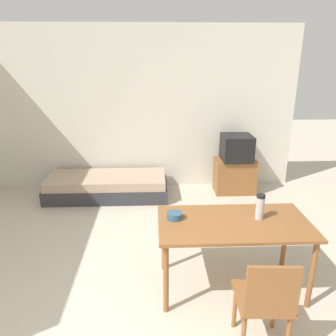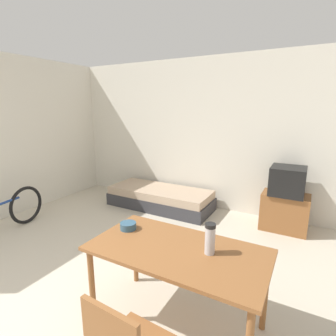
% 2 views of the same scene
% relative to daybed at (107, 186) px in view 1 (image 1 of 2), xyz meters
% --- Properties ---
extents(wall_back, '(5.73, 0.06, 2.70)m').
position_rel_daybed_xyz_m(wall_back, '(0.31, 0.50, 1.17)').
color(wall_back, silver).
rests_on(wall_back, ground_plane).
extents(daybed, '(1.95, 0.79, 0.36)m').
position_rel_daybed_xyz_m(daybed, '(0.00, 0.00, 0.00)').
color(daybed, '#333338').
rests_on(daybed, ground_plane).
extents(tv, '(0.67, 0.48, 0.99)m').
position_rel_daybed_xyz_m(tv, '(2.13, 0.11, 0.30)').
color(tv, brown).
rests_on(tv, ground_plane).
extents(dining_table, '(1.43, 0.75, 0.73)m').
position_rel_daybed_xyz_m(dining_table, '(1.53, -2.30, 0.47)').
color(dining_table, brown).
rests_on(dining_table, ground_plane).
extents(wooden_chair, '(0.43, 0.43, 0.86)m').
position_rel_daybed_xyz_m(wooden_chair, '(1.60, -3.08, 0.31)').
color(wooden_chair, brown).
rests_on(wooden_chair, ground_plane).
extents(thermos_flask, '(0.08, 0.08, 0.25)m').
position_rel_daybed_xyz_m(thermos_flask, '(1.78, -2.25, 0.69)').
color(thermos_flask, '#B7B7BC').
rests_on(thermos_flask, dining_table).
extents(mate_bowl, '(0.15, 0.15, 0.06)m').
position_rel_daybed_xyz_m(mate_bowl, '(0.97, -2.22, 0.58)').
color(mate_bowl, '#335670').
rests_on(mate_bowl, dining_table).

